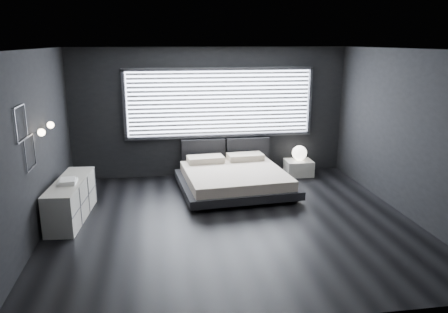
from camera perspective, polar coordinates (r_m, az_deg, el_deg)
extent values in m
plane|color=black|center=(7.37, 1.03, -8.47)|extent=(6.00, 6.00, 0.00)
plane|color=silver|center=(6.77, 1.14, 13.86)|extent=(6.00, 6.00, 0.00)
cube|color=black|center=(9.61, -1.76, 5.77)|extent=(6.00, 0.04, 2.80)
cube|color=black|center=(4.36, 7.36, -5.67)|extent=(6.00, 0.04, 2.80)
cube|color=black|center=(7.07, -23.61, 1.20)|extent=(0.04, 5.50, 2.80)
cube|color=black|center=(8.01, 22.77, 2.77)|extent=(0.04, 5.50, 2.80)
cube|color=white|center=(9.58, -0.56, 7.02)|extent=(4.00, 0.02, 1.38)
cube|color=#47474C|center=(9.48, -12.91, 6.56)|extent=(0.06, 0.08, 1.48)
cube|color=#47474C|center=(10.05, 11.14, 7.11)|extent=(0.06, 0.08, 1.48)
cube|color=#47474C|center=(9.48, -0.54, 11.37)|extent=(4.14, 0.08, 0.06)
cube|color=#47474C|center=(9.68, -0.52, 2.71)|extent=(4.14, 0.08, 0.06)
cube|color=silver|center=(9.52, -0.51, 6.97)|extent=(3.94, 0.03, 1.32)
cube|color=black|center=(9.65, -2.73, 0.76)|extent=(0.96, 0.16, 0.52)
cube|color=black|center=(9.80, 3.10, 0.98)|extent=(0.96, 0.16, 0.52)
cylinder|color=silver|center=(7.07, -23.29, 2.89)|extent=(0.10, 0.02, 0.02)
sphere|color=#FFE5B7|center=(7.05, -22.74, 2.92)|extent=(0.11, 0.11, 0.11)
cylinder|color=silver|center=(7.64, -22.23, 3.82)|extent=(0.10, 0.02, 0.02)
sphere|color=#FFE5B7|center=(7.62, -21.72, 3.85)|extent=(0.11, 0.11, 0.11)
cube|color=#47474C|center=(6.43, -25.21, 5.96)|extent=(0.01, 0.46, 0.02)
cube|color=#47474C|center=(6.50, -24.77, 1.96)|extent=(0.01, 0.46, 0.02)
cube|color=#47474C|center=(6.68, -24.47, 4.32)|extent=(0.01, 0.02, 0.46)
cube|color=#47474C|center=(6.24, -25.55, 3.55)|extent=(0.01, 0.02, 0.46)
cube|color=#47474C|center=(6.74, -24.21, 2.35)|extent=(0.01, 0.46, 0.02)
cube|color=#47474C|center=(6.85, -23.80, -1.41)|extent=(0.01, 0.46, 0.02)
cube|color=#47474C|center=(7.01, -23.54, 0.92)|extent=(0.01, 0.02, 0.46)
cube|color=#47474C|center=(6.57, -24.50, -0.04)|extent=(0.01, 0.02, 0.46)
cube|color=black|center=(7.83, -3.61, -6.75)|extent=(0.13, 0.13, 0.08)
cube|color=black|center=(8.32, 9.08, -5.57)|extent=(0.13, 0.13, 0.08)
cube|color=black|center=(9.37, -5.41, -3.10)|extent=(0.13, 0.13, 0.08)
cube|color=black|center=(9.79, 5.37, -2.31)|extent=(0.13, 0.13, 0.08)
cube|color=black|center=(8.74, 1.40, -3.57)|extent=(2.31, 2.22, 0.16)
cube|color=beige|center=(8.68, 1.41, -2.48)|extent=(2.06, 2.06, 0.19)
cube|color=beige|center=(9.25, -2.43, -0.35)|extent=(0.79, 0.47, 0.13)
cube|color=beige|center=(9.45, 2.78, -0.02)|extent=(0.79, 0.47, 0.13)
cube|color=silver|center=(9.91, 9.71, -1.45)|extent=(0.59, 0.50, 0.34)
sphere|color=white|center=(9.85, 9.82, 0.47)|extent=(0.33, 0.33, 0.33)
cube|color=silver|center=(7.81, -19.33, -5.34)|extent=(0.61, 1.70, 0.67)
cube|color=#47474C|center=(7.75, -17.63, -5.35)|extent=(0.15, 1.64, 0.65)
cube|color=white|center=(7.58, -19.77, -3.15)|extent=(0.28, 0.37, 0.04)
cube|color=white|center=(7.55, -19.74, -2.92)|extent=(0.27, 0.34, 0.03)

